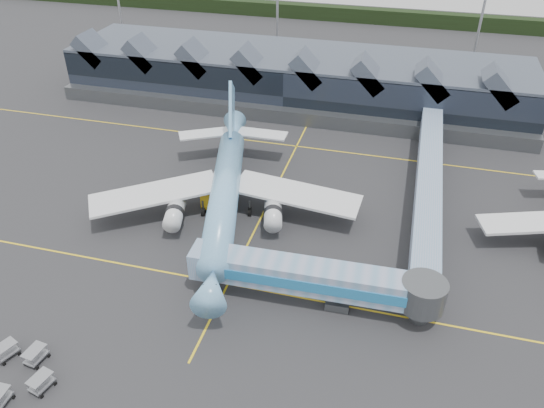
# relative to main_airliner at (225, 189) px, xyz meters

# --- Properties ---
(ground) EXTENTS (260.00, 260.00, 0.00)m
(ground) POSITION_rel_main_airliner_xyz_m (4.90, -5.61, -4.09)
(ground) COLOR #2A2B2D
(ground) RESTS_ON ground
(taxi_stripes) EXTENTS (120.00, 60.00, 0.01)m
(taxi_stripes) POSITION_rel_main_airliner_xyz_m (4.90, 4.39, -4.09)
(taxi_stripes) COLOR yellow
(taxi_stripes) RESTS_ON ground
(tree_line_far) EXTENTS (260.00, 4.00, 4.00)m
(tree_line_far) POSITION_rel_main_airliner_xyz_m (4.90, 104.39, -2.09)
(tree_line_far) COLOR black
(tree_line_far) RESTS_ON ground
(terminal) EXTENTS (90.00, 22.25, 12.52)m
(terminal) POSITION_rel_main_airliner_xyz_m (-0.16, 41.74, 0.79)
(terminal) COLOR black
(terminal) RESTS_ON ground
(light_masts) EXTENTS (132.40, 42.56, 22.45)m
(light_masts) POSITION_rel_main_airliner_xyz_m (25.90, 57.19, 8.40)
(light_masts) COLOR #95979D
(light_masts) RESTS_ON ground
(main_airliner) EXTENTS (36.46, 42.75, 13.93)m
(main_airliner) POSITION_rel_main_airliner_xyz_m (0.00, 0.00, 0.00)
(main_airliner) COLOR #67A3D2
(main_airliner) RESTS_ON ground
(jet_bridge) EXTENTS (28.02, 4.98, 5.41)m
(jet_bridge) POSITION_rel_main_airliner_xyz_m (16.60, -13.88, -0.58)
(jet_bridge) COLOR #6E95B7
(jet_bridge) RESTS_ON ground
(fuel_truck) EXTENTS (3.88, 10.75, 3.58)m
(fuel_truck) POSITION_rel_main_airliner_xyz_m (-2.64, 4.46, -2.09)
(fuel_truck) COLOR black
(fuel_truck) RESTS_ON ground
(baggage_carts) EXTENTS (7.82, 7.52, 1.57)m
(baggage_carts) POSITION_rel_main_airliner_xyz_m (-9.97, -31.28, -3.21)
(baggage_carts) COLOR #92949A
(baggage_carts) RESTS_ON ground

